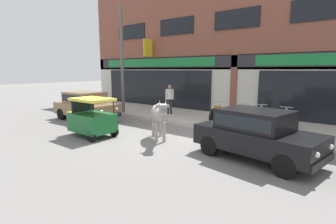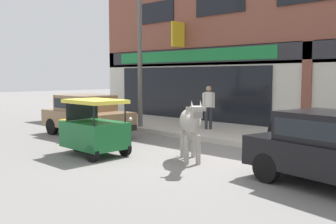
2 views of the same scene
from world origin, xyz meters
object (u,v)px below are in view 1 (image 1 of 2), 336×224
Objects in this scene: motorcycle_0 at (216,113)px; car_1 at (86,104)px; utility_pole at (122,60)px; motorcycle_2 at (259,117)px; motorcycle_3 at (282,120)px; auto_rickshaw at (91,120)px; pedestrian at (170,96)px; motorcycle_1 at (236,115)px; cow at (159,113)px; car_0 at (256,132)px.

car_1 is at bearing -151.77° from motorcycle_0.
utility_pole is (-5.38, -1.03, 2.59)m from motorcycle_0.
motorcycle_2 is at bearing 3.71° from motorcycle_0.
motorcycle_3 is at bearing -0.81° from motorcycle_0.
auto_rickshaw is at bearing -31.59° from car_1.
motorcycle_1 is at bearing -2.97° from pedestrian.
car_1 reaches higher than motorcycle_1.
motorcycle_1 and motorcycle_3 have the same top height.
cow is 0.97× the size of motorcycle_2.
car_0 is 1.04× the size of car_1.
car_0 is at bearing 1.73° from cow.
pedestrian reaches higher than auto_rickshaw.
motorcycle_3 is at bearing 48.55° from cow.
utility_pole is (-2.38, -1.25, 1.99)m from pedestrian.
motorcycle_3 is (1.98, -0.05, 0.00)m from motorcycle_1.
car_1 is 2.02× the size of motorcycle_3.
car_0 is 2.37× the size of pedestrian.
cow is 4.83m from pedestrian.
car_0 is 2.10× the size of motorcycle_0.
motorcycle_0 is at bearing -179.52° from motorcycle_1.
motorcycle_3 is (2.98, -0.04, 0.00)m from motorcycle_0.
car_1 is at bearing -157.34° from motorcycle_2.
cow is at bearing -6.94° from car_1.
car_1 is (-9.12, 0.56, 0.00)m from car_0.
auto_rickshaw is at bearing -132.81° from motorcycle_2.
car_1 is 2.29× the size of pedestrian.
motorcycle_0 is (-3.22, 3.73, -0.25)m from car_0.
motorcycle_0 is 1.01× the size of motorcycle_2.
auto_rickshaw reaches higher than motorcycle_1.
motorcycle_0 is at bearing -4.12° from pedestrian.
motorcycle_0 is 0.99× the size of motorcycle_1.
pedestrian is 3.34m from utility_pole.
motorcycle_3 is 1.13× the size of pedestrian.
motorcycle_2 is at bearing 47.19° from auto_rickshaw.
motorcycle_3 is 0.30× the size of utility_pole.
utility_pole is (-5.01, 2.80, 2.14)m from cow.
utility_pole is at bearing -171.03° from motorcycle_2.
car_0 is 2.09× the size of motorcycle_1.
motorcycle_0 and motorcycle_2 have the same top height.
motorcycle_3 is at bearing 93.77° from car_0.
motorcycle_3 is at bearing -2.47° from pedestrian.
cow is at bearing -29.22° from utility_pole.
pedestrian is (-4.00, 0.21, 0.60)m from motorcycle_1.
motorcycle_1 and motorcycle_2 have the same top height.
car_1 is 6.69m from motorcycle_0.
car_0 reaches higher than motorcycle_3.
motorcycle_3 is at bearing 6.77° from utility_pole.
pedestrian reaches higher than car_0.
auto_rickshaw is at bearing -153.40° from cow.
motorcycle_3 is (5.79, 5.02, -0.10)m from auto_rickshaw.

